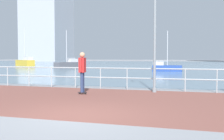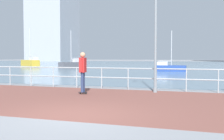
{
  "view_description": "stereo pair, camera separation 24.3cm",
  "coord_description": "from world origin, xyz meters",
  "px_view_note": "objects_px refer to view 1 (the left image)",
  "views": [
    {
      "loc": [
        3.18,
        -6.98,
        1.64
      ],
      "look_at": [
        -0.02,
        3.83,
        1.1
      ],
      "focal_mm": 44.33,
      "sensor_mm": 36.0,
      "label": 1
    },
    {
      "loc": [
        3.42,
        -6.91,
        1.64
      ],
      "look_at": [
        -0.02,
        3.83,
        1.1
      ],
      "focal_mm": 44.33,
      "sensor_mm": 36.0,
      "label": 2
    }
  ],
  "objects_px": {
    "sailboat_teal": "(25,62)",
    "skateboarder": "(82,69)",
    "lamppost": "(151,29)",
    "sailboat_ivory": "(166,68)",
    "sailboat_navy": "(67,64)"
  },
  "relations": [
    {
      "from": "sailboat_navy",
      "to": "skateboarder",
      "type": "bearing_deg",
      "value": -63.04
    },
    {
      "from": "skateboarder",
      "to": "sailboat_teal",
      "type": "distance_m",
      "value": 41.45
    },
    {
      "from": "lamppost",
      "to": "sailboat_ivory",
      "type": "relative_size",
      "value": 1.16
    },
    {
      "from": "skateboarder",
      "to": "sailboat_teal",
      "type": "height_order",
      "value": "sailboat_teal"
    },
    {
      "from": "sailboat_navy",
      "to": "lamppost",
      "type": "bearing_deg",
      "value": -56.94
    },
    {
      "from": "sailboat_teal",
      "to": "lamppost",
      "type": "bearing_deg",
      "value": -48.41
    },
    {
      "from": "sailboat_teal",
      "to": "sailboat_navy",
      "type": "relative_size",
      "value": 1.25
    },
    {
      "from": "sailboat_ivory",
      "to": "skateboarder",
      "type": "bearing_deg",
      "value": -94.76
    },
    {
      "from": "sailboat_teal",
      "to": "skateboarder",
      "type": "bearing_deg",
      "value": -52.74
    },
    {
      "from": "lamppost",
      "to": "sailboat_ivory",
      "type": "xyz_separation_m",
      "value": [
        -1.08,
        18.71,
        -2.49
      ]
    },
    {
      "from": "lamppost",
      "to": "skateboarder",
      "type": "relative_size",
      "value": 2.87
    },
    {
      "from": "skateboarder",
      "to": "sailboat_teal",
      "type": "bearing_deg",
      "value": 127.26
    },
    {
      "from": "skateboarder",
      "to": "sailboat_teal",
      "type": "xyz_separation_m",
      "value": [
        -25.1,
        32.99,
        -0.45
      ]
    },
    {
      "from": "lamppost",
      "to": "sailboat_ivory",
      "type": "distance_m",
      "value": 18.91
    },
    {
      "from": "lamppost",
      "to": "skateboarder",
      "type": "xyz_separation_m",
      "value": [
        -2.77,
        -1.59,
        -1.81
      ]
    }
  ]
}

